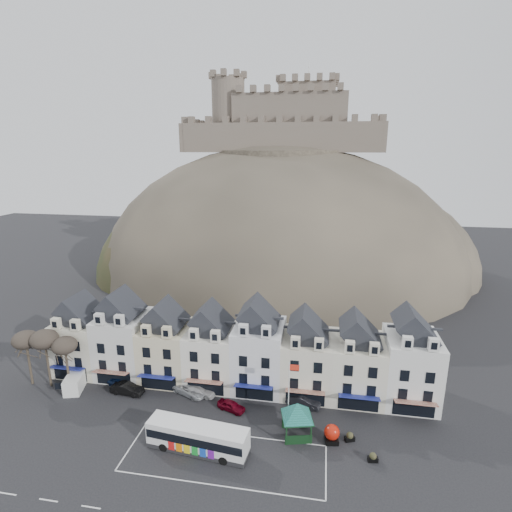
{
  "coord_description": "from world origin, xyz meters",
  "views": [
    {
      "loc": [
        11.63,
        -34.21,
        32.95
      ],
      "look_at": [
        1.56,
        24.0,
        16.99
      ],
      "focal_mm": 28.0,
      "sensor_mm": 36.0,
      "label": 1
    }
  ],
  "objects_px": {
    "bus": "(198,436)",
    "car_charcoal": "(303,401)",
    "white_van": "(76,381)",
    "car_white": "(199,390)",
    "flagpole": "(290,390)",
    "car_black": "(127,389)",
    "red_buoy": "(332,433)",
    "bus_shelter": "(297,411)",
    "car_maroon": "(231,406)",
    "car_silver": "(190,389)",
    "car_navy": "(119,382)"
  },
  "relations": [
    {
      "from": "car_charcoal",
      "to": "car_maroon",
      "type": "bearing_deg",
      "value": 118.07
    },
    {
      "from": "car_maroon",
      "to": "car_charcoal",
      "type": "distance_m",
      "value": 9.53
    },
    {
      "from": "red_buoy",
      "to": "car_charcoal",
      "type": "xyz_separation_m",
      "value": [
        -3.6,
        6.2,
        -0.38
      ]
    },
    {
      "from": "bus_shelter",
      "to": "red_buoy",
      "type": "xyz_separation_m",
      "value": [
        4.07,
        -0.35,
        -2.29
      ]
    },
    {
      "from": "bus",
      "to": "car_charcoal",
      "type": "xyz_separation_m",
      "value": [
        11.25,
        10.08,
        -1.05
      ]
    },
    {
      "from": "flagpole",
      "to": "car_charcoal",
      "type": "xyz_separation_m",
      "value": [
        1.57,
        4.03,
        -4.13
      ]
    },
    {
      "from": "white_van",
      "to": "car_black",
      "type": "distance_m",
      "value": 7.86
    },
    {
      "from": "car_maroon",
      "to": "red_buoy",
      "type": "bearing_deg",
      "value": -85.98
    },
    {
      "from": "red_buoy",
      "to": "car_black",
      "type": "distance_m",
      "value": 28.23
    },
    {
      "from": "car_silver",
      "to": "car_white",
      "type": "height_order",
      "value": "car_silver"
    },
    {
      "from": "red_buoy",
      "to": "car_silver",
      "type": "distance_m",
      "value": 20.18
    },
    {
      "from": "white_van",
      "to": "car_navy",
      "type": "distance_m",
      "value": 5.95
    },
    {
      "from": "flagpole",
      "to": "car_black",
      "type": "bearing_deg",
      "value": 173.52
    },
    {
      "from": "bus_shelter",
      "to": "car_white",
      "type": "xyz_separation_m",
      "value": [
        -13.93,
        5.85,
        -2.73
      ]
    },
    {
      "from": "car_white",
      "to": "flagpole",
      "type": "bearing_deg",
      "value": -103.31
    },
    {
      "from": "red_buoy",
      "to": "bus_shelter",
      "type": "bearing_deg",
      "value": 175.08
    },
    {
      "from": "bus_shelter",
      "to": "red_buoy",
      "type": "relative_size",
      "value": 3.06
    },
    {
      "from": "flagpole",
      "to": "car_white",
      "type": "relative_size",
      "value": 1.79
    },
    {
      "from": "car_silver",
      "to": "car_charcoal",
      "type": "relative_size",
      "value": 1.09
    },
    {
      "from": "white_van",
      "to": "car_maroon",
      "type": "height_order",
      "value": "white_van"
    },
    {
      "from": "white_van",
      "to": "car_silver",
      "type": "bearing_deg",
      "value": -11.52
    },
    {
      "from": "bus_shelter",
      "to": "car_black",
      "type": "distance_m",
      "value": 24.3
    },
    {
      "from": "car_silver",
      "to": "car_charcoal",
      "type": "xyz_separation_m",
      "value": [
        15.6,
        0.0,
        0.05
      ]
    },
    {
      "from": "white_van",
      "to": "car_white",
      "type": "xyz_separation_m",
      "value": [
        17.68,
        1.35,
        -0.42
      ]
    },
    {
      "from": "bus",
      "to": "car_navy",
      "type": "relative_size",
      "value": 3.05
    },
    {
      "from": "red_buoy",
      "to": "flagpole",
      "type": "bearing_deg",
      "value": 157.25
    },
    {
      "from": "bus",
      "to": "car_white",
      "type": "height_order",
      "value": "bus"
    },
    {
      "from": "car_white",
      "to": "white_van",
      "type": "bearing_deg",
      "value": 98.51
    },
    {
      "from": "car_navy",
      "to": "car_charcoal",
      "type": "xyz_separation_m",
      "value": [
        26.31,
        0.0,
        0.09
      ]
    },
    {
      "from": "flagpole",
      "to": "car_maroon",
      "type": "relative_size",
      "value": 2.26
    },
    {
      "from": "bus_shelter",
      "to": "car_charcoal",
      "type": "bearing_deg",
      "value": 72.07
    },
    {
      "from": "flagpole",
      "to": "car_navy",
      "type": "relative_size",
      "value": 2.21
    },
    {
      "from": "white_van",
      "to": "car_charcoal",
      "type": "bearing_deg",
      "value": -13.8
    },
    {
      "from": "red_buoy",
      "to": "car_silver",
      "type": "xyz_separation_m",
      "value": [
        -19.2,
        6.2,
        -0.43
      ]
    },
    {
      "from": "bus",
      "to": "red_buoy",
      "type": "distance_m",
      "value": 15.36
    },
    {
      "from": "car_charcoal",
      "to": "car_silver",
      "type": "bearing_deg",
      "value": 102.86
    },
    {
      "from": "red_buoy",
      "to": "car_navy",
      "type": "distance_m",
      "value": 30.54
    },
    {
      "from": "flagpole",
      "to": "car_black",
      "type": "distance_m",
      "value": 23.18
    },
    {
      "from": "car_maroon",
      "to": "bus_shelter",
      "type": "bearing_deg",
      "value": -90.85
    },
    {
      "from": "bus",
      "to": "flagpole",
      "type": "relative_size",
      "value": 1.38
    },
    {
      "from": "red_buoy",
      "to": "white_van",
      "type": "height_order",
      "value": "white_van"
    },
    {
      "from": "car_navy",
      "to": "car_maroon",
      "type": "xyz_separation_m",
      "value": [
        17.11,
        -2.5,
        -0.01
      ]
    },
    {
      "from": "car_navy",
      "to": "car_silver",
      "type": "distance_m",
      "value": 10.71
    },
    {
      "from": "red_buoy",
      "to": "car_navy",
      "type": "bearing_deg",
      "value": 168.29
    },
    {
      "from": "car_black",
      "to": "car_charcoal",
      "type": "relative_size",
      "value": 1.01
    },
    {
      "from": "white_van",
      "to": "car_white",
      "type": "distance_m",
      "value": 17.73
    },
    {
      "from": "car_white",
      "to": "car_black",
      "type": "bearing_deg",
      "value": 102.58
    },
    {
      "from": "flagpole",
      "to": "car_black",
      "type": "relative_size",
      "value": 1.85
    },
    {
      "from": "bus_shelter",
      "to": "car_maroon",
      "type": "distance_m",
      "value": 9.75
    },
    {
      "from": "white_van",
      "to": "car_white",
      "type": "relative_size",
      "value": 1.1
    }
  ]
}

